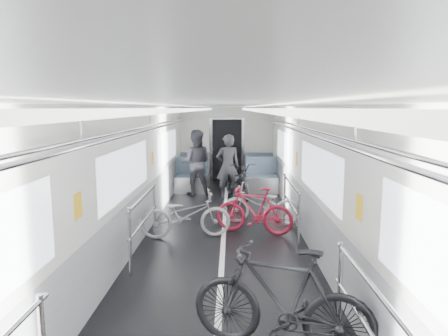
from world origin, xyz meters
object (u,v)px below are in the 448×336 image
Objects in this scene: bike_left_far at (186,214)px; bike_right_near at (281,300)px; bike_aisle at (237,180)px; person_seated at (196,163)px; bike_right_far at (254,210)px; person_standing at (228,167)px; bike_right_mid at (261,204)px.

bike_left_far is 3.72m from bike_right_near.
bike_aisle is 1.29m from person_seated.
bike_left_far is 1.29m from bike_right_far.
bike_right_near reaches higher than bike_left_far.
bike_right_far is (-0.05, 3.75, -0.09)m from bike_right_near.
person_standing reaches higher than bike_aisle.
person_seated reaches higher than bike_right_far.
person_seated is (-0.14, 3.66, 0.46)m from bike_left_far.
bike_aisle is at bearing -159.58° from bike_right_near.
bike_right_far is (1.27, 0.27, 0.02)m from bike_left_far.
person_standing is (-0.52, 2.97, 0.40)m from bike_right_far.
person_seated is at bearing 138.50° from bike_aisle.
person_seated is at bearing -34.60° from person_standing.
bike_left_far is at bearing -141.77° from bike_right_near.
bike_right_far is at bearing 90.86° from person_standing.
person_seated is (-1.59, 2.79, 0.48)m from bike_right_mid.
bike_aisle is 1.07× the size of person_seated.
bike_right_far reaches higher than bike_right_mid.
bike_right_near is 1.00× the size of person_seated.
bike_aisle reaches higher than bike_right_mid.
bike_right_far is 0.78× the size of bike_aisle.
bike_right_near is 0.94× the size of bike_aisle.
person_standing is (-0.71, 2.37, 0.43)m from bike_right_mid.
person_seated is at bearing -140.77° from bike_right_far.
bike_aisle is at bearing 147.97° from person_standing.
bike_right_near is at bearing 9.98° from bike_right_mid.
bike_left_far is 3.29m from bike_aisle.
person_standing reaches higher than bike_right_near.
bike_right_mid is at bearing -94.93° from bike_aisle.
person_standing is (-0.24, 0.10, 0.35)m from bike_aisle.
bike_right_far is 3.69m from person_seated.
person_standing reaches higher than bike_right_mid.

